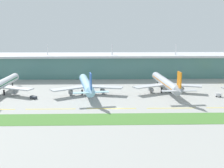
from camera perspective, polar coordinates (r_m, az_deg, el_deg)
The scene contains 11 objects.
ground_plane at distance 165.43m, azimuth 0.89°, elevation -4.75°, with size 600.00×600.00×0.00m, color #9E9E99.
terminal_building at distance 261.96m, azimuth -0.01°, elevation 3.73°, with size 288.00×34.00×29.09m.
airliner_nearest at distance 208.87m, azimuth -21.19°, elevation -0.23°, with size 48.77×69.83×18.90m.
airliner_near_middle at distance 196.56m, azimuth -5.02°, elevation -0.18°, with size 48.20×61.01×18.90m.
airliner_far_middle at distance 205.75m, azimuth 10.51°, elevation 0.21°, with size 48.67×65.63×18.90m.
taxiway_stripe_mid_west at distance 167.09m, azimuth -11.93°, elevation -4.83°, with size 28.00×0.70×0.04m, color yellow.
taxiway_stripe_centre at distance 164.36m, azimuth -0.15°, elevation -4.85°, with size 28.00×0.70×0.04m, color yellow.
taxiway_stripe_mid_east at distance 168.58m, azimuth 11.53°, elevation -4.67°, with size 28.00×0.70×0.04m, color yellow.
grass_verge at distance 147.10m, azimuth 1.20°, elevation -6.87°, with size 300.00×18.00×0.10m, color #477A33.
baggage_cart at distance 202.40m, azimuth 20.14°, elevation -2.02°, with size 3.87×2.57×2.48m.
pushback_tug at distance 191.64m, azimuth -15.15°, elevation -2.51°, with size 4.98×4.49×1.85m.
Camera 1 is at (-6.67, -158.40, 47.22)m, focal length 46.59 mm.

